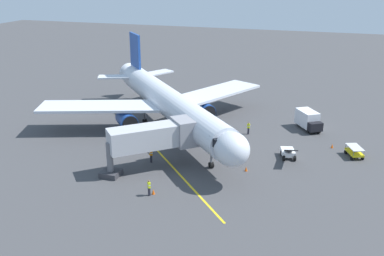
# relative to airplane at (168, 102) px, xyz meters

# --- Properties ---
(ground_plane) EXTENTS (220.00, 220.00, 0.00)m
(ground_plane) POSITION_rel_airplane_xyz_m (1.71, -1.98, -4.00)
(ground_plane) COLOR #424244
(apron_lead_in_line) EXTENTS (26.64, 30.16, 0.01)m
(apron_lead_in_line) POSITION_rel_airplane_xyz_m (-0.19, 6.21, -4.00)
(apron_lead_in_line) COLOR yellow
(apron_lead_in_line) RESTS_ON ground
(airplane) EXTENTS (32.47, 33.56, 11.50)m
(airplane) POSITION_rel_airplane_xyz_m (0.00, 0.00, 0.00)
(airplane) COLOR silver
(airplane) RESTS_ON ground
(jet_bridge) EXTENTS (9.86, 9.08, 5.40)m
(jet_bridge) POSITION_rel_airplane_xyz_m (-3.44, 12.01, -0.24)
(jet_bridge) COLOR #B7B7BC
(jet_bridge) RESTS_ON ground
(ground_crew_marshaller) EXTENTS (0.45, 0.47, 1.71)m
(ground_crew_marshaller) POSITION_rel_airplane_xyz_m (-4.96, 18.51, -3.12)
(ground_crew_marshaller) COLOR #23232D
(ground_crew_marshaller) RESTS_ON ground
(ground_crew_wing_walker) EXTENTS (0.42, 0.28, 1.71)m
(ground_crew_wing_walker) POSITION_rel_airplane_xyz_m (-11.04, -1.72, -3.12)
(ground_crew_wing_walker) COLOR #23232D
(ground_crew_wing_walker) RESTS_ON ground
(ground_crew_loader) EXTENTS (0.47, 0.44, 1.71)m
(ground_crew_loader) POSITION_rel_airplane_xyz_m (-1.98, 11.01, -3.12)
(ground_crew_loader) COLOR #23232D
(ground_crew_loader) RESTS_ON ground
(box_truck_near_nose) EXTENTS (4.16, 4.91, 2.62)m
(box_truck_near_nose) POSITION_rel_airplane_xyz_m (-18.68, -6.20, -2.62)
(box_truck_near_nose) COLOR black
(box_truck_near_nose) RESTS_ON ground
(baggage_cart_portside) EXTENTS (2.29, 2.93, 1.27)m
(baggage_cart_portside) POSITION_rel_airplane_xyz_m (-24.69, 1.97, -3.35)
(baggage_cart_portside) COLOR yellow
(baggage_cart_portside) RESTS_ON ground
(belt_loader_starboard_side) EXTENTS (4.32, 3.81, 2.32)m
(belt_loader_starboard_side) POSITION_rel_airplane_xyz_m (6.82, -11.52, -3.29)
(belt_loader_starboard_side) COLOR black
(belt_loader_starboard_side) RESTS_ON ground
(belt_loader_rear_apron) EXTENTS (2.41, 4.73, 2.32)m
(belt_loader_rear_apron) POSITION_rel_airplane_xyz_m (-17.14, 4.79, -3.29)
(belt_loader_rear_apron) COLOR white
(belt_loader_rear_apron) RESTS_ON ground
(safety_cone_nose_left) EXTENTS (0.32, 0.32, 0.55)m
(safety_cone_nose_left) POSITION_rel_airplane_xyz_m (-5.24, 18.14, -3.73)
(safety_cone_nose_left) COLOR #F2590F
(safety_cone_nose_left) RESTS_ON ground
(safety_cone_nose_right) EXTENTS (0.32, 0.32, 0.55)m
(safety_cone_nose_right) POSITION_rel_airplane_xyz_m (-22.12, -0.06, -3.73)
(safety_cone_nose_right) COLOR #F2590F
(safety_cone_nose_right) RESTS_ON ground
(safety_cone_wing_port) EXTENTS (0.32, 0.32, 0.55)m
(safety_cone_wing_port) POSITION_rel_airplane_xyz_m (-13.08, 9.95, -3.73)
(safety_cone_wing_port) COLOR #F2590F
(safety_cone_wing_port) RESTS_ON ground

